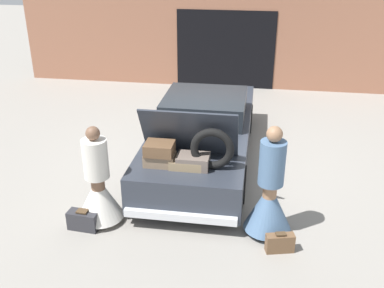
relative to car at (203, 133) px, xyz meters
name	(u,v)px	position (x,y,z in m)	size (l,w,h in m)	color
ground_plane	(202,159)	(0.00, 0.02, -0.58)	(40.00, 40.00, 0.00)	gray
garage_wall_back	(226,39)	(0.00, 4.88, 0.81)	(12.00, 0.14, 2.80)	#9E664C
car	(203,133)	(0.00, 0.00, 0.00)	(1.83, 4.97, 1.70)	#2D333D
person_left	(98,189)	(-1.28, -2.33, -0.02)	(0.72, 0.72, 1.59)	brown
person_right	(269,197)	(1.28, -2.25, 0.03)	(0.71, 0.71, 1.72)	#997051
suitcase_beside_left_person	(83,220)	(-1.47, -2.59, -0.43)	(0.48, 0.24, 0.32)	#2D2D33
suitcase_beside_right_person	(280,243)	(1.46, -2.68, -0.44)	(0.42, 0.24, 0.30)	brown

